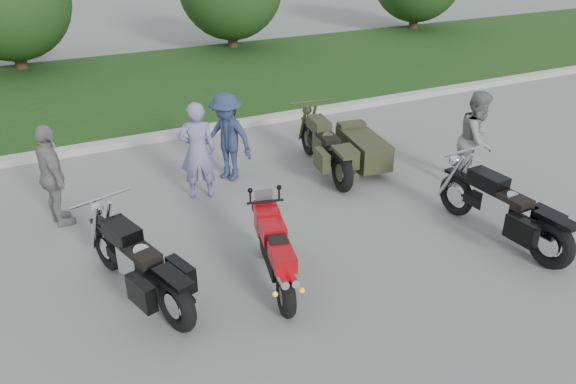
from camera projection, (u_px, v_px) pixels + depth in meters
name	position (u px, v px, depth m)	size (l,w,h in m)	color
ground	(316.00, 273.00, 7.85)	(80.00, 80.00, 0.00)	gray
curb	(188.00, 132.00, 12.62)	(60.00, 0.30, 0.15)	#B8B5AD
grass_strip	(144.00, 86.00, 15.95)	(60.00, 8.00, 0.14)	#25531C
sportbike_red	(275.00, 252.00, 7.37)	(0.63, 1.88, 0.90)	black
cruiser_left	(142.00, 268.00, 7.12)	(0.92, 2.40, 0.95)	black
cruiser_right	(507.00, 213.00, 8.40)	(0.51, 2.52, 0.97)	black
cruiser_sidecar	(348.00, 149.00, 10.74)	(1.43, 2.50, 0.96)	black
person_stripe	(198.00, 151.00, 9.58)	(0.63, 0.42, 1.74)	#7B7AA6
person_grey	(477.00, 139.00, 10.03)	(0.85, 0.67, 1.76)	gray
person_denim	(227.00, 137.00, 10.26)	(1.07, 0.62, 1.66)	navy
person_back	(52.00, 176.00, 8.73)	(0.98, 0.41, 1.68)	gray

